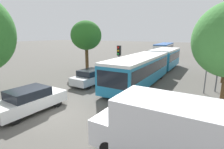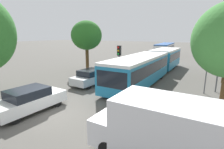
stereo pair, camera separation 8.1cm
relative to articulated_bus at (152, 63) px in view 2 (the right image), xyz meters
name	(u,v)px [view 2 (the right image)]	position (x,y,z in m)	size (l,w,h in m)	color
ground_plane	(59,114)	(-1.75, -11.38, -1.46)	(200.00, 200.00, 0.00)	#4F4C47
articulated_bus	(152,63)	(0.00, 0.00, 0.00)	(2.73, 17.11, 2.54)	teal
city_bus_rear	(165,48)	(-3.74, 21.22, -0.05)	(3.32, 11.53, 2.45)	silver
queued_car_white	(30,100)	(-3.50, -11.91, -0.76)	(1.95, 4.11, 1.39)	white
queued_car_silver	(91,77)	(-3.80, -5.58, -0.78)	(1.89, 3.99, 1.35)	#B7BABF
queued_car_blue	(122,66)	(-3.66, 0.24, -0.73)	(2.03, 4.29, 1.46)	#284799
queued_car_green	(139,60)	(-3.71, 5.97, -0.73)	(2.02, 4.26, 1.45)	#236638
white_van	(169,131)	(4.35, -12.29, -0.22)	(5.04, 2.09, 2.31)	silver
traffic_light	(119,56)	(-2.00, -3.74, 1.03)	(0.35, 0.38, 3.40)	#56595E
no_entry_sign	(207,69)	(5.10, -3.37, 0.41)	(0.70, 0.08, 2.82)	#56595E
direction_sign_post	(220,59)	(5.85, -2.47, 1.10)	(0.31, 1.39, 3.60)	#56595E
tree_left_mid	(86,36)	(-7.48, -1.44, 2.70)	(3.51, 3.51, 5.92)	#51381E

